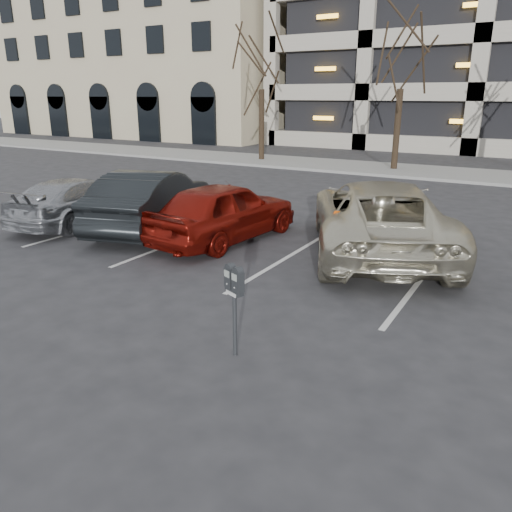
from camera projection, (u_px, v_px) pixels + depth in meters
ground at (304, 305)px, 8.33m from camera, size 140.00×140.00×0.00m
sidewalk at (463, 175)px, 21.43m from camera, size 80.00×4.00×0.12m
stall_lines at (291, 255)px, 10.88m from camera, size 16.90×5.20×0.00m
office_building at (163, 45)px, 44.05m from camera, size 26.00×16.20×15.00m
tree_a at (262, 43)px, 24.49m from camera, size 3.52×3.52×8.00m
tree_b at (405, 35)px, 21.12m from camera, size 3.51×3.51×7.98m
parking_meter at (234, 289)px, 6.43m from camera, size 0.34×0.23×1.25m
suv_silver at (379, 217)px, 10.90m from camera, size 4.80×6.34×1.61m
car_red at (224, 211)px, 11.82m from camera, size 2.09×4.35×1.43m
car_dark at (151, 200)px, 12.85m from camera, size 2.88×4.91×1.53m
car_silver at (78, 201)px, 13.45m from camera, size 2.33×4.45×1.23m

